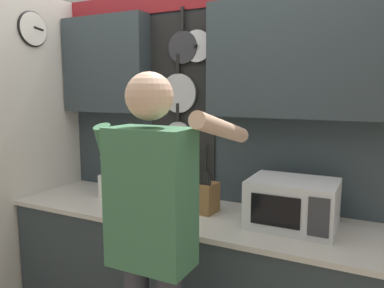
{
  "coord_description": "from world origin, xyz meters",
  "views": [
    {
      "loc": [
        1.08,
        -2.02,
        1.66
      ],
      "look_at": [
        -0.05,
        0.22,
        1.29
      ],
      "focal_mm": 35.0,
      "sensor_mm": 36.0,
      "label": 1
    }
  ],
  "objects": [
    {
      "name": "microwave",
      "position": [
        0.67,
        0.04,
        1.03
      ],
      "size": [
        0.47,
        0.36,
        0.27
      ],
      "color": "silver",
      "rests_on": "base_cabinet_counter"
    },
    {
      "name": "side_wall",
      "position": [
        -1.18,
        -0.37,
        1.18
      ],
      "size": [
        0.07,
        1.6,
        2.34
      ],
      "color": "silver",
      "rests_on": "ground_plane"
    },
    {
      "name": "back_wall_unit",
      "position": [
        0.02,
        0.3,
        1.47
      ],
      "size": [
        2.89,
        0.2,
        2.34
      ],
      "color": "#2D383D",
      "rests_on": "ground_plane"
    },
    {
      "name": "knife_block",
      "position": [
        0.14,
        0.04,
        0.99
      ],
      "size": [
        0.12,
        0.16,
        0.26
      ],
      "color": "brown",
      "rests_on": "base_cabinet_counter"
    },
    {
      "name": "utensil_crock",
      "position": [
        -0.66,
        0.04,
        0.98
      ],
      "size": [
        0.11,
        0.11,
        0.34
      ],
      "color": "white",
      "rests_on": "base_cabinet_counter"
    },
    {
      "name": "person",
      "position": [
        0.18,
        -0.63,
        1.04
      ],
      "size": [
        0.54,
        0.67,
        1.74
      ],
      "color": "#383842",
      "rests_on": "ground_plane"
    },
    {
      "name": "base_cabinet_counter",
      "position": [
        0.0,
        -0.0,
        0.45
      ],
      "size": [
        2.32,
        0.68,
        0.9
      ],
      "color": "#2D383D",
      "rests_on": "ground_plane"
    }
  ]
}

